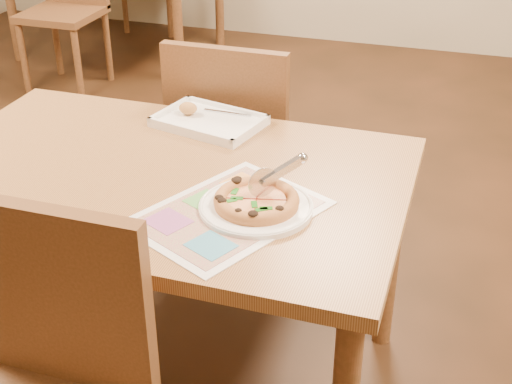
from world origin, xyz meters
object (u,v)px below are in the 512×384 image
(chair_far, at_px, (235,133))
(plate, at_px, (256,207))
(chair_near, at_px, (42,370))
(pizza, at_px, (257,201))
(menu, at_px, (228,213))
(appetizer_tray, at_px, (207,122))
(pizza_cutter, at_px, (276,174))
(dining_table, at_px, (161,200))

(chair_far, bearing_deg, plate, 113.13)
(chair_near, distance_m, pizza, 0.61)
(plate, relative_size, menu, 0.63)
(appetizer_tray, bearing_deg, pizza_cutter, -49.72)
(pizza_cutter, distance_m, appetizer_tray, 0.51)
(chair_near, relative_size, plate, 1.71)
(appetizer_tray, height_order, menu, appetizer_tray)
(plate, distance_m, pizza_cutter, 0.09)
(plate, xyz_separation_m, appetizer_tray, (-0.29, 0.43, 0.00))
(chair_near, bearing_deg, pizza_cutter, 57.68)
(plate, bearing_deg, chair_far, 113.13)
(dining_table, height_order, chair_far, chair_far)
(pizza_cutter, bearing_deg, menu, 175.19)
(menu, bearing_deg, appetizer_tray, 116.52)
(pizza, height_order, pizza_cutter, pizza_cutter)
(plate, bearing_deg, pizza_cutter, 50.09)
(chair_far, height_order, appetizer_tray, chair_far)
(dining_table, height_order, pizza_cutter, pizza_cutter)
(chair_near, height_order, chair_far, same)
(dining_table, xyz_separation_m, appetizer_tray, (0.01, 0.32, 0.10))
(plate, height_order, pizza_cutter, pizza_cutter)
(plate, bearing_deg, chair_near, -121.58)
(menu, bearing_deg, chair_near, -118.28)
(chair_near, bearing_deg, pizza, 58.45)
(chair_far, bearing_deg, dining_table, 90.00)
(chair_far, xyz_separation_m, pizza_cutter, (0.34, -0.67, 0.23))
(pizza, xyz_separation_m, pizza_cutter, (0.04, 0.04, 0.06))
(chair_near, height_order, pizza, chair_near)
(dining_table, distance_m, chair_near, 0.61)
(chair_far, distance_m, pizza_cutter, 0.78)
(appetizer_tray, bearing_deg, chair_far, 92.63)
(appetizer_tray, bearing_deg, dining_table, -92.29)
(plate, relative_size, pizza_cutter, 2.42)
(chair_far, height_order, pizza, chair_far)
(pizza, xyz_separation_m, appetizer_tray, (-0.29, 0.43, -0.01))
(chair_far, bearing_deg, pizza_cutter, 117.04)
(chair_far, height_order, menu, chair_far)
(dining_table, relative_size, plate, 4.73)
(pizza, xyz_separation_m, menu, (-0.06, -0.04, -0.02))
(pizza_cutter, bearing_deg, chair_near, -167.63)
(plate, distance_m, appetizer_tray, 0.52)
(chair_near, bearing_deg, dining_table, 90.00)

